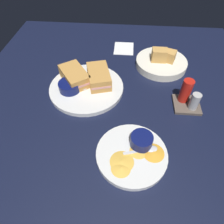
# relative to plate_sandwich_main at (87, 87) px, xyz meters

# --- Properties ---
(ground_plane) EXTENTS (1.10, 1.10, 0.03)m
(ground_plane) POSITION_rel_plate_sandwich_main_xyz_m (0.00, 0.11, -0.02)
(ground_plane) COLOR black
(plate_sandwich_main) EXTENTS (0.27, 0.27, 0.02)m
(plate_sandwich_main) POSITION_rel_plate_sandwich_main_xyz_m (0.00, 0.00, 0.00)
(plate_sandwich_main) COLOR silver
(plate_sandwich_main) RESTS_ON ground_plane
(sandwich_half_near) EXTENTS (0.15, 0.11, 0.05)m
(sandwich_half_near) POSITION_rel_plate_sandwich_main_xyz_m (-0.03, 0.04, 0.03)
(sandwich_half_near) COLOR #C68C42
(sandwich_half_near) RESTS_ON plate_sandwich_main
(sandwich_half_far) EXTENTS (0.15, 0.14, 0.05)m
(sandwich_half_far) POSITION_rel_plate_sandwich_main_xyz_m (-0.02, -0.05, 0.03)
(sandwich_half_far) COLOR #C68C42
(sandwich_half_far) RESTS_ON plate_sandwich_main
(ramekin_dark_sauce) EXTENTS (0.08, 0.08, 0.03)m
(ramekin_dark_sauce) POSITION_rel_plate_sandwich_main_xyz_m (0.03, -0.06, 0.03)
(ramekin_dark_sauce) COLOR #0C144C
(ramekin_dark_sauce) RESTS_ON plate_sandwich_main
(spoon_by_dark_ramekin) EXTENTS (0.03, 0.10, 0.01)m
(spoon_by_dark_ramekin) POSITION_rel_plate_sandwich_main_xyz_m (0.02, 0.00, 0.01)
(spoon_by_dark_ramekin) COLOR silver
(spoon_by_dark_ramekin) RESTS_ON plate_sandwich_main
(plate_chips_companion) EXTENTS (0.20, 0.20, 0.02)m
(plate_chips_companion) POSITION_rel_plate_sandwich_main_xyz_m (0.27, 0.17, 0.00)
(plate_chips_companion) COLOR silver
(plate_chips_companion) RESTS_ON ground_plane
(ramekin_light_gravy) EXTENTS (0.06, 0.06, 0.04)m
(ramekin_light_gravy) POSITION_rel_plate_sandwich_main_xyz_m (0.24, 0.20, 0.03)
(ramekin_light_gravy) COLOR #0C144C
(ramekin_light_gravy) RESTS_ON plate_chips_companion
(spoon_by_gravy_ramekin) EXTENTS (0.04, 0.10, 0.01)m
(spoon_by_gravy_ramekin) POSITION_rel_plate_sandwich_main_xyz_m (0.26, 0.22, 0.01)
(spoon_by_gravy_ramekin) COLOR silver
(spoon_by_gravy_ramekin) RESTS_ON plate_chips_companion
(plantain_chip_scatter) EXTENTS (0.13, 0.18, 0.01)m
(plantain_chip_scatter) POSITION_rel_plate_sandwich_main_xyz_m (0.29, 0.18, 0.01)
(plantain_chip_scatter) COLOR gold
(plantain_chip_scatter) RESTS_ON plate_chips_companion
(bread_basket_rear) EXTENTS (0.21, 0.21, 0.08)m
(bread_basket_rear) POSITION_rel_plate_sandwich_main_xyz_m (-0.17, 0.29, 0.01)
(bread_basket_rear) COLOR silver
(bread_basket_rear) RESTS_ON ground_plane
(condiment_caddy) EXTENTS (0.09, 0.09, 0.10)m
(condiment_caddy) POSITION_rel_plate_sandwich_main_xyz_m (0.05, 0.36, 0.03)
(condiment_caddy) COLOR brown
(condiment_caddy) RESTS_ON ground_plane
(paper_napkin_folded) EXTENTS (0.11, 0.09, 0.00)m
(paper_napkin_folded) POSITION_rel_plate_sandwich_main_xyz_m (-0.30, 0.13, -0.01)
(paper_napkin_folded) COLOR white
(paper_napkin_folded) RESTS_ON ground_plane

